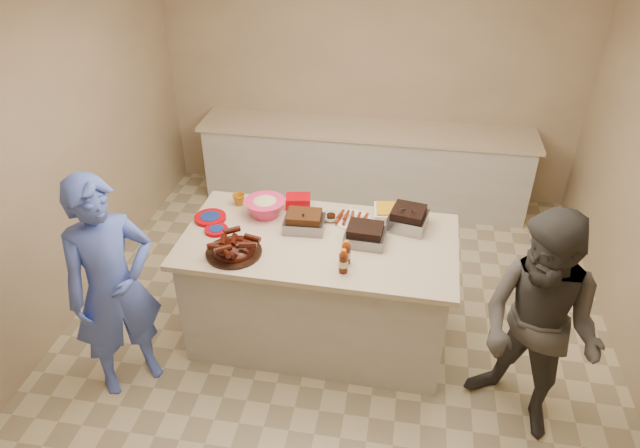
% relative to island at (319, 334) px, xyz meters
% --- Properties ---
extents(room, '(4.50, 5.00, 2.70)m').
position_rel_island_xyz_m(room, '(0.13, 0.03, 0.00)').
color(room, tan).
rests_on(room, ground).
extents(back_counter, '(3.60, 0.64, 0.90)m').
position_rel_island_xyz_m(back_counter, '(0.13, 2.23, 0.45)').
color(back_counter, beige).
rests_on(back_counter, ground).
extents(island, '(2.06, 1.12, 0.96)m').
position_rel_island_xyz_m(island, '(0.00, 0.00, 0.00)').
color(island, beige).
rests_on(island, ground).
extents(rib_platter, '(0.49, 0.49, 0.16)m').
position_rel_island_xyz_m(rib_platter, '(-0.57, -0.28, 0.96)').
color(rib_platter, '#3A0D04').
rests_on(rib_platter, island).
extents(pulled_pork_tray, '(0.31, 0.24, 0.09)m').
position_rel_island_xyz_m(pulled_pork_tray, '(-0.13, 0.11, 0.96)').
color(pulled_pork_tray, '#47230F').
rests_on(pulled_pork_tray, island).
extents(brisket_tray, '(0.31, 0.26, 0.09)m').
position_rel_island_xyz_m(brisket_tray, '(0.34, 0.02, 0.96)').
color(brisket_tray, black).
rests_on(brisket_tray, island).
extents(roasting_pan, '(0.32, 0.32, 0.11)m').
position_rel_island_xyz_m(roasting_pan, '(0.64, 0.27, 0.96)').
color(roasting_pan, gray).
rests_on(roasting_pan, island).
extents(coleslaw_bowl, '(0.33, 0.33, 0.22)m').
position_rel_island_xyz_m(coleslaw_bowl, '(-0.47, 0.26, 0.96)').
color(coleslaw_bowl, '#E32A60').
rests_on(coleslaw_bowl, island).
extents(sausage_plate, '(0.32, 0.32, 0.05)m').
position_rel_island_xyz_m(sausage_plate, '(0.21, 0.29, 0.96)').
color(sausage_plate, silver).
rests_on(sausage_plate, island).
extents(mac_cheese_dish, '(0.34, 0.27, 0.09)m').
position_rel_island_xyz_m(mac_cheese_dish, '(0.54, 0.40, 0.96)').
color(mac_cheese_dish, orange).
rests_on(mac_cheese_dish, island).
extents(bbq_bottle_a, '(0.06, 0.06, 0.18)m').
position_rel_island_xyz_m(bbq_bottle_a, '(0.23, -0.26, 0.96)').
color(bbq_bottle_a, '#431608').
rests_on(bbq_bottle_a, island).
extents(bbq_bottle_b, '(0.06, 0.06, 0.19)m').
position_rel_island_xyz_m(bbq_bottle_b, '(0.23, -0.36, 0.96)').
color(bbq_bottle_b, '#431608').
rests_on(bbq_bottle_b, island).
extents(mustard_bottle, '(0.04, 0.04, 0.11)m').
position_rel_island_xyz_m(mustard_bottle, '(-0.21, 0.15, 0.96)').
color(mustard_bottle, '#F9DC00').
rests_on(mustard_bottle, island).
extents(sauce_bowl, '(0.14, 0.05, 0.14)m').
position_rel_island_xyz_m(sauce_bowl, '(0.05, 0.28, 0.96)').
color(sauce_bowl, silver).
rests_on(sauce_bowl, island).
extents(plate_stack_large, '(0.25, 0.25, 0.03)m').
position_rel_island_xyz_m(plate_stack_large, '(-0.88, 0.12, 0.96)').
color(plate_stack_large, '#A50009').
rests_on(plate_stack_large, island).
extents(plate_stack_small, '(0.18, 0.18, 0.02)m').
position_rel_island_xyz_m(plate_stack_small, '(-0.78, -0.03, 0.96)').
color(plate_stack_small, '#A50009').
rests_on(plate_stack_small, island).
extents(plastic_cup, '(0.10, 0.10, 0.10)m').
position_rel_island_xyz_m(plastic_cup, '(-0.72, 0.38, 0.96)').
color(plastic_cup, '#AB690C').
rests_on(plastic_cup, island).
extents(basket_stack, '(0.21, 0.17, 0.10)m').
position_rel_island_xyz_m(basket_stack, '(-0.24, 0.43, 0.96)').
color(basket_stack, '#A50009').
rests_on(basket_stack, island).
extents(guest_blue, '(1.66, 1.67, 0.41)m').
position_rel_island_xyz_m(guest_blue, '(-1.31, -0.68, 0.00)').
color(guest_blue, '#4E69DA').
rests_on(guest_blue, ground).
extents(guest_gray, '(1.70, 1.81, 0.63)m').
position_rel_island_xyz_m(guest_gray, '(1.51, -0.58, 0.00)').
color(guest_gray, '#4A4742').
rests_on(guest_gray, ground).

